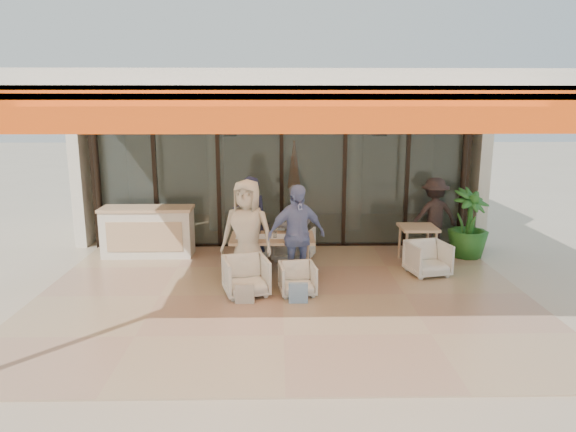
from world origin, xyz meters
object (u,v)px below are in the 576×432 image
at_px(chair_far_right, 294,243).
at_px(diner_cream, 247,233).
at_px(chair_near_right, 297,278).
at_px(diner_grey, 295,227).
at_px(dining_table, 272,240).
at_px(diner_periwinkle, 296,235).
at_px(potted_palm, 469,224).
at_px(side_chair, 428,257).
at_px(host_counter, 148,232).
at_px(chair_near_left, 246,274).
at_px(diner_navy, 250,223).
at_px(standing_woman, 434,216).
at_px(chair_far_left, 252,245).
at_px(side_table, 418,232).

height_order(chair_far_right, diner_cream, diner_cream).
height_order(chair_near_right, diner_grey, diner_grey).
xyz_separation_m(dining_table, diner_grey, (0.43, 0.44, 0.12)).
xyz_separation_m(diner_periwinkle, potted_palm, (3.54, 1.54, -0.17)).
relative_size(diner_periwinkle, side_chair, 2.53).
height_order(host_counter, chair_near_left, host_counter).
xyz_separation_m(diner_navy, diner_cream, (0.00, -0.90, 0.03)).
xyz_separation_m(host_counter, chair_near_left, (2.13, -2.22, -0.18)).
relative_size(chair_near_right, standing_woman, 0.37).
height_order(side_chair, standing_woman, standing_woman).
xyz_separation_m(diner_navy, standing_woman, (3.79, 1.03, -0.09)).
bearing_deg(chair_near_left, standing_woman, 17.30).
bearing_deg(dining_table, diner_navy, 133.02).
bearing_deg(diner_grey, standing_woman, -164.54).
bearing_deg(chair_near_left, host_counter, 118.42).
bearing_deg(standing_woman, side_chair, 63.48).
bearing_deg(chair_far_left, chair_near_left, 87.62).
relative_size(dining_table, diner_cream, 0.81).
relative_size(chair_near_right, diner_periwinkle, 0.33).
distance_m(side_table, standing_woman, 0.92).
height_order(chair_near_left, standing_woman, standing_woman).
distance_m(chair_far_right, diner_grey, 0.67).
height_order(host_counter, potted_palm, potted_palm).
xyz_separation_m(host_counter, chair_far_right, (2.97, -0.32, -0.16)).
height_order(chair_far_right, potted_palm, potted_palm).
relative_size(chair_far_left, chair_near_right, 1.08).
bearing_deg(diner_cream, diner_navy, 104.29).
height_order(host_counter, standing_woman, standing_woman).
relative_size(dining_table, diner_navy, 0.84).
xyz_separation_m(diner_cream, side_table, (3.26, 1.19, -0.29)).
height_order(diner_periwinkle, potted_palm, diner_periwinkle).
xyz_separation_m(diner_periwinkle, side_chair, (2.42, 0.44, -0.53)).
relative_size(chair_far_right, side_table, 0.99).
distance_m(chair_near_left, standing_woman, 4.52).
bearing_deg(chair_near_right, diner_periwinkle, 82.30).
bearing_deg(standing_woman, chair_far_right, 3.22).
height_order(chair_far_left, diner_periwinkle, diner_periwinkle).
bearing_deg(side_table, chair_near_right, -144.99).
height_order(diner_periwinkle, side_chair, diner_periwinkle).
bearing_deg(diner_grey, dining_table, 42.34).
bearing_deg(diner_periwinkle, chair_near_left, -168.32).
bearing_deg(diner_cream, chair_near_left, -75.71).
relative_size(chair_near_right, side_table, 0.79).
relative_size(diner_cream, diner_periwinkle, 1.05).
relative_size(side_chair, standing_woman, 0.44).
distance_m(host_counter, diner_grey, 3.10).
xyz_separation_m(chair_near_left, diner_cream, (0.00, 0.50, 0.57)).
bearing_deg(diner_cream, diner_grey, 61.27).
bearing_deg(diner_grey, potted_palm, -173.64).
bearing_deg(host_counter, side_table, -5.59).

